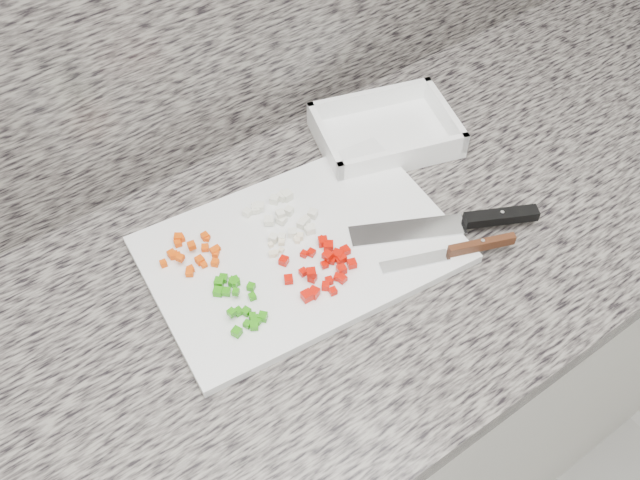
% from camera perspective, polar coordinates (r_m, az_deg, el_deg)
% --- Properties ---
extents(cabinet, '(3.92, 0.62, 0.86)m').
position_cam_1_polar(cabinet, '(1.41, -4.03, -16.10)').
color(cabinet, white).
rests_on(cabinet, ground).
extents(countertop, '(3.96, 0.64, 0.04)m').
position_cam_1_polar(countertop, '(1.02, -5.41, -5.82)').
color(countertop, slate).
rests_on(countertop, cabinet).
extents(backsplash, '(3.92, 0.02, 0.60)m').
position_cam_1_polar(backsplash, '(1.00, -16.41, 16.86)').
color(backsplash, slate).
rests_on(backsplash, countertop).
extents(cutting_board, '(0.47, 0.34, 0.01)m').
position_cam_1_polar(cutting_board, '(1.04, -1.53, -0.76)').
color(cutting_board, white).
rests_on(cutting_board, countertop).
extents(carrot_pile, '(0.09, 0.09, 0.02)m').
position_cam_1_polar(carrot_pile, '(1.04, -10.24, -0.95)').
color(carrot_pile, '#DA4604').
rests_on(carrot_pile, cutting_board).
extents(onion_pile, '(0.09, 0.10, 0.02)m').
position_cam_1_polar(onion_pile, '(1.07, -2.94, 1.98)').
color(onion_pile, silver).
rests_on(onion_pile, cutting_board).
extents(green_pepper_pile, '(0.07, 0.11, 0.02)m').
position_cam_1_polar(green_pepper_pile, '(0.98, -6.51, -4.90)').
color(green_pepper_pile, '#23840C').
rests_on(green_pepper_pile, cutting_board).
extents(red_pepper_pile, '(0.11, 0.10, 0.02)m').
position_cam_1_polar(red_pepper_pile, '(1.01, 0.27, -2.16)').
color(red_pepper_pile, '#BA0C02').
rests_on(red_pepper_pile, cutting_board).
extents(garlic_pile, '(0.06, 0.03, 0.01)m').
position_cam_1_polar(garlic_pile, '(1.04, -2.72, -0.35)').
color(garlic_pile, beige).
rests_on(garlic_pile, cutting_board).
extents(chef_knife, '(0.27, 0.16, 0.02)m').
position_cam_1_polar(chef_knife, '(1.09, 11.85, 1.48)').
color(chef_knife, silver).
rests_on(chef_knife, cutting_board).
extents(paring_knife, '(0.20, 0.09, 0.02)m').
position_cam_1_polar(paring_knife, '(1.05, 11.52, -0.70)').
color(paring_knife, silver).
rests_on(paring_knife, cutting_board).
extents(tray, '(0.26, 0.22, 0.05)m').
position_cam_1_polar(tray, '(1.21, 5.25, 8.49)').
color(tray, white).
rests_on(tray, countertop).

